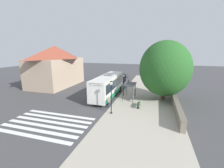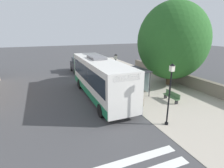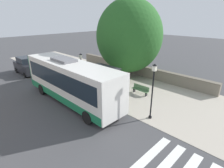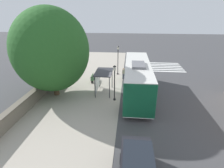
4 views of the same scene
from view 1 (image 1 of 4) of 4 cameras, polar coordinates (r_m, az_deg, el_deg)
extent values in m
plane|color=#424244|center=(25.80, 2.85, -4.45)|extent=(120.00, 120.00, 0.00)
cube|color=#ADA393|center=(25.17, 12.89, -5.19)|extent=(9.00, 44.00, 0.02)
cube|color=silver|center=(19.53, -19.01, -10.97)|extent=(9.00, 0.50, 0.01)
cube|color=silver|center=(18.84, -20.70, -12.00)|extent=(9.00, 0.50, 0.01)
cube|color=silver|center=(18.18, -22.54, -13.10)|extent=(9.00, 0.50, 0.01)
cube|color=silver|center=(17.54, -24.53, -14.27)|extent=(9.00, 0.50, 0.01)
cube|color=silver|center=(16.93, -26.69, -15.50)|extent=(9.00, 0.50, 0.01)
cube|color=silver|center=(16.35, -29.04, -16.80)|extent=(9.00, 0.50, 0.01)
cube|color=slate|center=(25.11, 22.24, -4.48)|extent=(0.50, 20.00, 1.20)
cube|color=#685F52|center=(24.94, 22.36, -3.08)|extent=(0.60, 20.00, 0.08)
cube|color=tan|center=(34.85, -20.42, 4.26)|extent=(7.03, 11.78, 5.91)
pyramid|color=brown|center=(34.54, -20.98, 11.30)|extent=(7.63, 12.38, 2.66)
cube|color=silver|center=(24.79, -1.44, -0.38)|extent=(2.55, 10.80, 3.08)
cube|color=black|center=(24.71, -1.44, 0.52)|extent=(2.59, 9.93, 1.36)
cube|color=#197247|center=(25.10, -1.42, -3.12)|extent=(2.59, 10.58, 0.62)
cube|color=#197247|center=(29.83, 1.75, 1.87)|extent=(2.59, 0.06, 2.96)
cube|color=black|center=(19.62, -6.29, -0.29)|extent=(1.91, 0.08, 0.43)
cube|color=slate|center=(25.23, -0.89, 3.68)|extent=(1.27, 2.38, 0.22)
cylinder|color=black|center=(21.41, -1.50, -6.70)|extent=(0.30, 1.00, 1.00)
cylinder|color=black|center=(22.23, -7.40, -6.06)|extent=(0.30, 1.00, 1.00)
cylinder|color=black|center=(27.97, 3.03, -2.02)|extent=(0.30, 1.00, 1.00)
cylinder|color=black|center=(28.60, -1.63, -1.67)|extent=(0.30, 1.00, 1.00)
cylinder|color=#2D2D33|center=(25.44, 5.52, -1.96)|extent=(0.08, 0.08, 2.38)
cylinder|color=#2D2D33|center=(22.76, 4.13, -3.71)|extent=(0.08, 0.08, 2.38)
cylinder|color=#2D2D33|center=(25.20, 8.91, -2.19)|extent=(0.08, 0.08, 2.38)
cylinder|color=#2D2D33|center=(22.50, 7.91, -3.99)|extent=(0.08, 0.08, 2.38)
cube|color=#2D2D33|center=(23.66, 6.72, -0.04)|extent=(1.82, 3.14, 0.08)
cube|color=silver|center=(23.82, 8.40, -2.76)|extent=(0.03, 2.56, 1.91)
cylinder|color=#2D3347|center=(20.49, -1.01, -7.98)|extent=(0.12, 0.12, 0.75)
cylinder|color=#2D3347|center=(20.53, -1.44, -7.93)|extent=(0.12, 0.12, 0.75)
cube|color=gray|center=(20.28, -1.24, -6.16)|extent=(0.34, 0.22, 0.61)
sphere|color=tan|center=(20.15, -1.24, -5.06)|extent=(0.21, 0.21, 0.21)
cube|color=#4C7247|center=(20.95, 10.13, -7.49)|extent=(0.40, 1.77, 0.06)
cube|color=#4C7247|center=(20.86, 10.62, -6.94)|extent=(0.04, 1.77, 0.40)
cube|color=black|center=(21.69, 10.32, -7.42)|extent=(0.32, 0.06, 0.45)
cube|color=black|center=(20.37, 9.87, -8.76)|extent=(0.32, 0.06, 0.45)
cylinder|color=black|center=(26.19, 4.42, -4.03)|extent=(0.24, 0.24, 0.16)
cylinder|color=black|center=(25.79, 4.48, -0.73)|extent=(0.10, 0.10, 3.26)
cube|color=silver|center=(25.43, 4.55, 3.22)|extent=(0.24, 0.24, 0.35)
pyramid|color=black|center=(25.39, 4.56, 3.77)|extent=(0.28, 0.28, 0.14)
cylinder|color=black|center=(18.80, -0.28, -10.93)|extent=(0.24, 0.24, 0.16)
cylinder|color=black|center=(18.16, -0.28, -5.86)|extent=(0.10, 0.10, 3.67)
cube|color=silver|center=(17.62, -0.29, 0.33)|extent=(0.24, 0.24, 0.35)
pyramid|color=black|center=(17.57, -0.29, 1.11)|extent=(0.28, 0.28, 0.14)
cylinder|color=brown|center=(24.67, 18.91, -2.54)|extent=(0.59, 0.59, 2.82)
ellipsoid|color=#265B23|center=(24.02, 19.51, 5.54)|extent=(7.60, 7.60, 8.36)
cube|color=black|center=(35.45, 4.62, 1.73)|extent=(1.75, 4.45, 1.18)
cube|color=black|center=(35.39, 4.68, 3.28)|extent=(1.49, 2.31, 0.73)
cylinder|color=black|center=(34.02, 5.45, 0.31)|extent=(0.22, 0.64, 0.64)
cylinder|color=black|center=(34.36, 2.75, 0.48)|extent=(0.22, 0.64, 0.64)
cylinder|color=black|center=(36.80, 6.33, 1.24)|extent=(0.22, 0.64, 0.64)
cylinder|color=black|center=(37.12, 3.82, 1.39)|extent=(0.22, 0.64, 0.64)
camera|label=2|loc=(14.91, -39.42, 3.75)|focal=28.00mm
camera|label=3|loc=(18.32, -38.53, 8.24)|focal=28.00mm
camera|label=4|loc=(41.05, 7.64, 13.85)|focal=28.00mm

